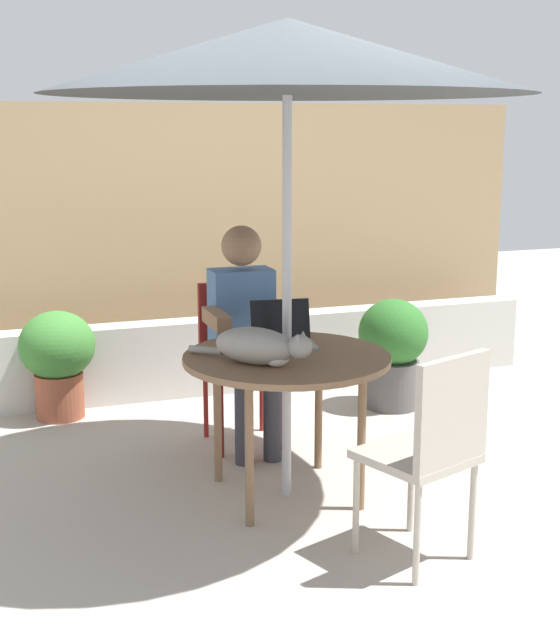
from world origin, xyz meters
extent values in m
plane|color=#ADA399|center=(0.00, 0.00, 0.00)|extent=(14.00, 14.00, 0.00)
cube|color=tan|center=(0.00, 2.42, 0.96)|extent=(5.35, 0.08, 1.93)
cube|color=beige|center=(0.00, 1.79, 0.25)|extent=(4.81, 0.20, 0.51)
cylinder|color=brown|center=(0.00, 0.00, 0.69)|extent=(0.99, 0.99, 0.03)
cylinder|color=brown|center=(0.27, 0.27, 0.34)|extent=(0.04, 0.04, 0.68)
cylinder|color=brown|center=(-0.27, 0.27, 0.34)|extent=(0.04, 0.04, 0.68)
cylinder|color=brown|center=(-0.27, -0.27, 0.34)|extent=(0.04, 0.04, 0.68)
cylinder|color=brown|center=(0.27, -0.27, 0.34)|extent=(0.04, 0.04, 0.68)
cylinder|color=#B7B7BC|center=(0.00, 0.00, 1.03)|extent=(0.04, 0.04, 2.06)
cone|color=#2D3338|center=(0.00, 0.00, 2.07)|extent=(2.20, 2.20, 0.33)
sphere|color=#B7B7BC|center=(0.00, 0.00, 2.09)|extent=(0.06, 0.06, 0.06)
cube|color=maroon|center=(0.00, 0.76, 0.45)|extent=(0.40, 0.40, 0.04)
cube|color=maroon|center=(0.00, 0.94, 0.69)|extent=(0.40, 0.04, 0.44)
cylinder|color=maroon|center=(0.17, 0.93, 0.22)|extent=(0.03, 0.03, 0.43)
cylinder|color=maroon|center=(-0.17, 0.93, 0.22)|extent=(0.03, 0.03, 0.43)
cylinder|color=maroon|center=(-0.17, 0.59, 0.22)|extent=(0.03, 0.03, 0.43)
cylinder|color=maroon|center=(0.17, 0.59, 0.22)|extent=(0.03, 0.03, 0.43)
cube|color=#B2A899|center=(0.29, -0.78, 0.45)|extent=(0.51, 0.51, 0.04)
cube|color=#B2A899|center=(0.35, -0.94, 0.69)|extent=(0.39, 0.17, 0.44)
cylinder|color=#B2A899|center=(0.19, -0.99, 0.22)|extent=(0.03, 0.03, 0.43)
cylinder|color=#B2A899|center=(0.51, -0.87, 0.22)|extent=(0.03, 0.03, 0.43)
cylinder|color=#B2A899|center=(0.39, -0.56, 0.22)|extent=(0.03, 0.03, 0.43)
cylinder|color=#B2A899|center=(0.07, -0.68, 0.22)|extent=(0.03, 0.03, 0.43)
cube|color=#4C72A5|center=(0.00, 0.76, 0.74)|extent=(0.34, 0.20, 0.54)
sphere|color=#936B4C|center=(0.00, 0.75, 1.14)|extent=(0.22, 0.22, 0.22)
cube|color=#383842|center=(-0.08, 0.61, 0.52)|extent=(0.12, 0.30, 0.12)
cylinder|color=#383842|center=(-0.08, 0.46, 0.23)|extent=(0.10, 0.10, 0.47)
cube|color=#383842|center=(0.08, 0.61, 0.52)|extent=(0.12, 0.30, 0.12)
cylinder|color=#383842|center=(0.08, 0.46, 0.23)|extent=(0.10, 0.10, 0.47)
cube|color=#936B4C|center=(-0.20, 0.54, 0.79)|extent=(0.08, 0.32, 0.08)
cube|color=#936B4C|center=(0.20, 0.54, 0.79)|extent=(0.08, 0.32, 0.08)
cube|color=gray|center=(0.04, 0.16, 0.72)|extent=(0.33, 0.26, 0.02)
cube|color=black|center=(0.06, 0.26, 0.82)|extent=(0.31, 0.10, 0.20)
cube|color=gray|center=(0.06, 0.27, 0.82)|extent=(0.30, 0.10, 0.20)
ellipsoid|color=gray|center=(-0.19, -0.10, 0.79)|extent=(0.42, 0.42, 0.17)
sphere|color=gray|center=(-0.03, -0.26, 0.81)|extent=(0.11, 0.11, 0.11)
ellipsoid|color=white|center=(-0.11, -0.18, 0.76)|extent=(0.17, 0.17, 0.09)
cylinder|color=gray|center=(-0.36, 0.12, 0.73)|extent=(0.15, 0.15, 0.04)
cone|color=gray|center=(-0.05, -0.28, 0.86)|extent=(0.04, 0.04, 0.03)
cone|color=gray|center=(-0.01, -0.24, 0.86)|extent=(0.04, 0.04, 0.03)
cylinder|color=#595654|center=(1.10, 1.09, 0.15)|extent=(0.35, 0.35, 0.31)
ellipsoid|color=#2D6B28|center=(1.10, 1.09, 0.49)|extent=(0.44, 0.44, 0.43)
cylinder|color=#9E5138|center=(-0.94, 1.57, 0.14)|extent=(0.30, 0.30, 0.28)
ellipsoid|color=#3D7F33|center=(-0.94, 1.57, 0.46)|extent=(0.46, 0.46, 0.42)
camera|label=1|loc=(-1.36, -3.85, 1.79)|focal=49.87mm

